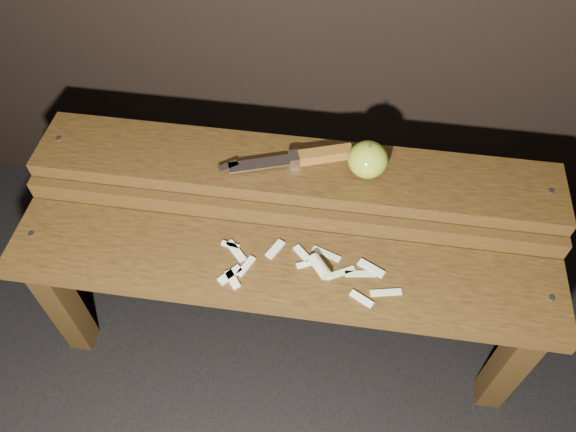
# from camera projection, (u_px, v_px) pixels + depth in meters

# --- Properties ---
(ground) EXTENTS (60.00, 60.00, 0.00)m
(ground) POSITION_uv_depth(u_px,v_px,m) (285.00, 332.00, 1.56)
(ground) COLOR black
(bench_front_tier) EXTENTS (1.20, 0.20, 0.42)m
(bench_front_tier) POSITION_uv_depth(u_px,v_px,m) (280.00, 286.00, 1.24)
(bench_front_tier) COLOR black
(bench_front_tier) RESTS_ON ground
(bench_rear_tier) EXTENTS (1.20, 0.21, 0.50)m
(bench_rear_tier) POSITION_uv_depth(u_px,v_px,m) (294.00, 190.00, 1.33)
(bench_rear_tier) COLOR black
(bench_rear_tier) RESTS_ON ground
(apple) EXTENTS (0.09, 0.09, 0.09)m
(apple) POSITION_uv_depth(u_px,v_px,m) (368.00, 160.00, 1.22)
(apple) COLOR olive
(apple) RESTS_ON bench_rear_tier
(knife) EXTENTS (0.30, 0.12, 0.03)m
(knife) POSITION_uv_depth(u_px,v_px,m) (308.00, 157.00, 1.26)
(knife) COLOR brown
(knife) RESTS_ON bench_rear_tier
(apple_scraps) EXTENTS (0.39, 0.14, 0.03)m
(apple_scraps) POSITION_uv_depth(u_px,v_px,m) (306.00, 267.00, 1.18)
(apple_scraps) COLOR beige
(apple_scraps) RESTS_ON bench_front_tier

